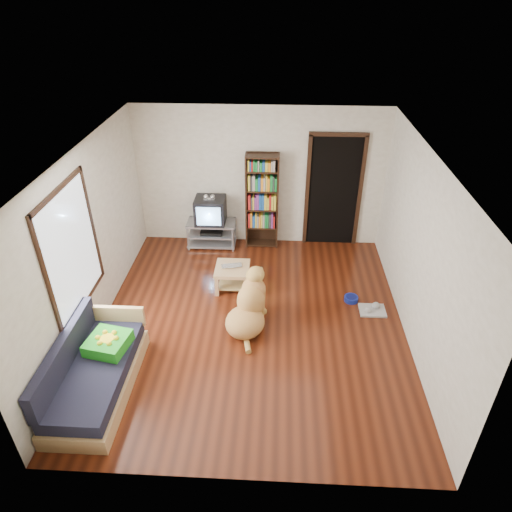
{
  "coord_description": "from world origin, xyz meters",
  "views": [
    {
      "loc": [
        0.35,
        -5.27,
        4.48
      ],
      "look_at": [
        0.04,
        0.45,
        0.9
      ],
      "focal_mm": 32.0,
      "sensor_mm": 36.0,
      "label": 1
    }
  ],
  "objects_px": {
    "dog_bowl": "(351,299)",
    "crt_tv": "(211,210)",
    "grey_rag": "(372,310)",
    "sofa": "(94,374)",
    "dog": "(249,307)",
    "tv_stand": "(212,233)",
    "coffee_table": "(232,273)",
    "green_cushion": "(108,343)",
    "bookshelf": "(262,197)",
    "laptop": "(232,268)"
  },
  "relations": [
    {
      "from": "laptop",
      "to": "dog",
      "type": "bearing_deg",
      "value": -82.42
    },
    {
      "from": "dog",
      "to": "sofa",
      "type": "bearing_deg",
      "value": -144.24
    },
    {
      "from": "coffee_table",
      "to": "dog",
      "type": "distance_m",
      "value": 1.0
    },
    {
      "from": "green_cushion",
      "to": "grey_rag",
      "type": "bearing_deg",
      "value": 32.84
    },
    {
      "from": "bookshelf",
      "to": "coffee_table",
      "type": "relative_size",
      "value": 3.27
    },
    {
      "from": "bookshelf",
      "to": "coffee_table",
      "type": "distance_m",
      "value": 1.68
    },
    {
      "from": "laptop",
      "to": "coffee_table",
      "type": "distance_m",
      "value": 0.14
    },
    {
      "from": "laptop",
      "to": "grey_rag",
      "type": "height_order",
      "value": "laptop"
    },
    {
      "from": "laptop",
      "to": "dog_bowl",
      "type": "xyz_separation_m",
      "value": [
        1.93,
        -0.24,
        -0.37
      ]
    },
    {
      "from": "laptop",
      "to": "tv_stand",
      "type": "distance_m",
      "value": 1.5
    },
    {
      "from": "sofa",
      "to": "dog",
      "type": "xyz_separation_m",
      "value": [
        1.84,
        1.33,
        0.07
      ]
    },
    {
      "from": "laptop",
      "to": "grey_rag",
      "type": "bearing_deg",
      "value": -25.11
    },
    {
      "from": "grey_rag",
      "to": "tv_stand",
      "type": "xyz_separation_m",
      "value": [
        -2.75,
        1.88,
        0.25
      ]
    },
    {
      "from": "coffee_table",
      "to": "bookshelf",
      "type": "bearing_deg",
      "value": 73.89
    },
    {
      "from": "grey_rag",
      "to": "crt_tv",
      "type": "height_order",
      "value": "crt_tv"
    },
    {
      "from": "green_cushion",
      "to": "grey_rag",
      "type": "height_order",
      "value": "green_cushion"
    },
    {
      "from": "tv_stand",
      "to": "coffee_table",
      "type": "xyz_separation_m",
      "value": [
        0.53,
        -1.36,
        0.01
      ]
    },
    {
      "from": "dog_bowl",
      "to": "coffee_table",
      "type": "xyz_separation_m",
      "value": [
        -1.93,
        0.27,
        0.24
      ]
    },
    {
      "from": "dog",
      "to": "tv_stand",
      "type": "bearing_deg",
      "value": 110.61
    },
    {
      "from": "green_cushion",
      "to": "dog_bowl",
      "type": "distance_m",
      "value": 3.74
    },
    {
      "from": "tv_stand",
      "to": "bookshelf",
      "type": "bearing_deg",
      "value": 5.63
    },
    {
      "from": "coffee_table",
      "to": "dog",
      "type": "height_order",
      "value": "dog"
    },
    {
      "from": "grey_rag",
      "to": "crt_tv",
      "type": "distance_m",
      "value": 3.43
    },
    {
      "from": "laptop",
      "to": "dog_bowl",
      "type": "relative_size",
      "value": 1.52
    },
    {
      "from": "green_cushion",
      "to": "crt_tv",
      "type": "xyz_separation_m",
      "value": [
        0.85,
        3.35,
        0.24
      ]
    },
    {
      "from": "sofa",
      "to": "coffee_table",
      "type": "bearing_deg",
      "value": 56.46
    },
    {
      "from": "dog_bowl",
      "to": "crt_tv",
      "type": "relative_size",
      "value": 0.38
    },
    {
      "from": "grey_rag",
      "to": "bookshelf",
      "type": "relative_size",
      "value": 0.22
    },
    {
      "from": "dog_bowl",
      "to": "dog",
      "type": "relative_size",
      "value": 0.2
    },
    {
      "from": "bookshelf",
      "to": "sofa",
      "type": "distance_m",
      "value": 4.26
    },
    {
      "from": "tv_stand",
      "to": "coffee_table",
      "type": "bearing_deg",
      "value": -68.79
    },
    {
      "from": "dog_bowl",
      "to": "dog",
      "type": "bearing_deg",
      "value": -156.99
    },
    {
      "from": "dog_bowl",
      "to": "crt_tv",
      "type": "distance_m",
      "value": 3.04
    },
    {
      "from": "green_cushion",
      "to": "bookshelf",
      "type": "relative_size",
      "value": 0.27
    },
    {
      "from": "dog_bowl",
      "to": "sofa",
      "type": "distance_m",
      "value": 3.98
    },
    {
      "from": "green_cushion",
      "to": "grey_rag",
      "type": "relative_size",
      "value": 1.2
    },
    {
      "from": "coffee_table",
      "to": "grey_rag",
      "type": "bearing_deg",
      "value": -13.09
    },
    {
      "from": "coffee_table",
      "to": "dog",
      "type": "xyz_separation_m",
      "value": [
        0.34,
        -0.94,
        0.05
      ]
    },
    {
      "from": "dog_bowl",
      "to": "coffee_table",
      "type": "distance_m",
      "value": 1.96
    },
    {
      "from": "bookshelf",
      "to": "sofa",
      "type": "bearing_deg",
      "value": -117.32
    },
    {
      "from": "grey_rag",
      "to": "sofa",
      "type": "bearing_deg",
      "value": -154.85
    },
    {
      "from": "grey_rag",
      "to": "sofa",
      "type": "relative_size",
      "value": 0.22
    },
    {
      "from": "dog_bowl",
      "to": "tv_stand",
      "type": "distance_m",
      "value": 2.96
    },
    {
      "from": "dog_bowl",
      "to": "dog",
      "type": "distance_m",
      "value": 1.75
    },
    {
      "from": "grey_rag",
      "to": "bookshelf",
      "type": "xyz_separation_m",
      "value": [
        -1.8,
        1.97,
        0.99
      ]
    },
    {
      "from": "grey_rag",
      "to": "crt_tv",
      "type": "xyz_separation_m",
      "value": [
        -2.75,
        1.9,
        0.73
      ]
    },
    {
      "from": "laptop",
      "to": "sofa",
      "type": "xyz_separation_m",
      "value": [
        -1.5,
        -2.24,
        -0.15
      ]
    },
    {
      "from": "coffee_table",
      "to": "dog_bowl",
      "type": "bearing_deg",
      "value": -7.91
    },
    {
      "from": "tv_stand",
      "to": "bookshelf",
      "type": "relative_size",
      "value": 0.5
    },
    {
      "from": "crt_tv",
      "to": "sofa",
      "type": "relative_size",
      "value": 0.32
    }
  ]
}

